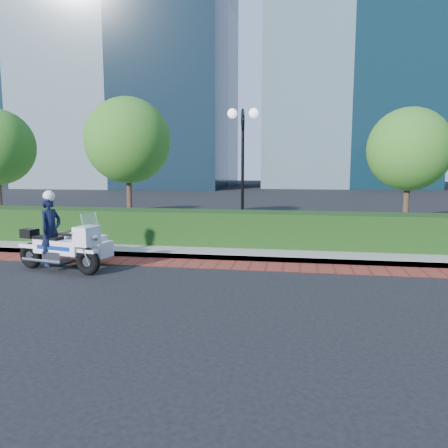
% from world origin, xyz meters
% --- Properties ---
extents(ground, '(120.00, 120.00, 0.00)m').
position_xyz_m(ground, '(0.00, 0.00, 0.00)').
color(ground, black).
rests_on(ground, ground).
extents(brick_strip, '(60.00, 1.00, 0.01)m').
position_xyz_m(brick_strip, '(0.00, 1.50, 0.01)').
color(brick_strip, maroon).
rests_on(brick_strip, ground).
extents(sidewalk, '(60.00, 8.00, 0.15)m').
position_xyz_m(sidewalk, '(0.00, 6.00, 0.07)').
color(sidewalk, gray).
rests_on(sidewalk, ground).
extents(hedge_main, '(18.00, 1.20, 1.00)m').
position_xyz_m(hedge_main, '(0.00, 3.60, 0.65)').
color(hedge_main, black).
rests_on(hedge_main, sidewalk).
extents(lamppost, '(1.02, 0.70, 4.21)m').
position_xyz_m(lamppost, '(1.00, 5.20, 2.96)').
color(lamppost, black).
rests_on(lamppost, sidewalk).
extents(tree_b, '(3.20, 3.20, 4.89)m').
position_xyz_m(tree_b, '(-3.50, 6.50, 3.43)').
color(tree_b, '#332319').
rests_on(tree_b, sidewalk).
extents(tree_c, '(2.80, 2.80, 4.30)m').
position_xyz_m(tree_c, '(6.50, 6.50, 3.05)').
color(tree_c, '#332319').
rests_on(tree_c, sidewalk).
extents(tower_left, '(22.00, 16.00, 40.00)m').
position_xyz_m(tower_left, '(-16.00, 40.00, 20.00)').
color(tower_left, black).
rests_on(tower_left, ground).
extents(tower_far_left, '(16.00, 14.00, 34.00)m').
position_xyz_m(tower_far_left, '(-36.00, 46.00, 17.00)').
color(tower_far_left, black).
rests_on(tower_far_left, ground).
extents(police_motorcycle, '(2.38, 1.97, 1.95)m').
position_xyz_m(police_motorcycle, '(-2.80, 0.51, 0.67)').
color(police_motorcycle, black).
rests_on(police_motorcycle, ground).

